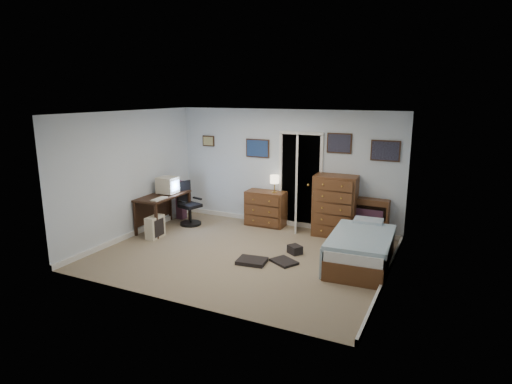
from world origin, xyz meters
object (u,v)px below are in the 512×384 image
(tall_dresser, at_px, (335,206))
(bed, at_px, (361,248))
(low_dresser, at_px, (266,208))
(office_chair, at_px, (189,208))
(computer_desk, at_px, (160,202))

(tall_dresser, height_order, bed, tall_dresser)
(low_dresser, bearing_deg, tall_dresser, -2.43)
(low_dresser, bearing_deg, bed, -30.66)
(office_chair, bearing_deg, bed, 6.20)
(low_dresser, distance_m, bed, 2.68)
(office_chair, height_order, low_dresser, office_chair)
(computer_desk, bearing_deg, low_dresser, 29.36)
(tall_dresser, bearing_deg, bed, -60.99)
(computer_desk, xyz_separation_m, office_chair, (0.38, 0.50, -0.20))
(office_chair, bearing_deg, computer_desk, -112.02)
(computer_desk, height_order, low_dresser, low_dresser)
(office_chair, height_order, tall_dresser, tall_dresser)
(computer_desk, relative_size, bed, 0.69)
(tall_dresser, bearing_deg, office_chair, -171.28)
(office_chair, height_order, bed, office_chair)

